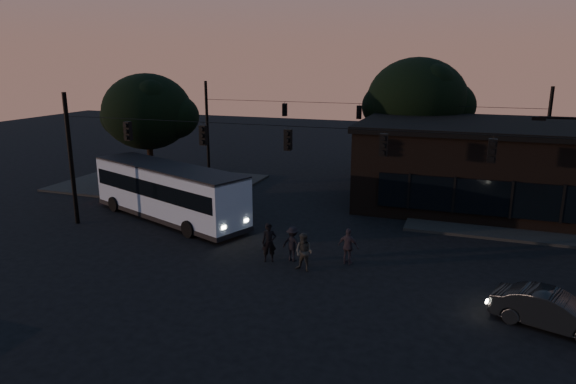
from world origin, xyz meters
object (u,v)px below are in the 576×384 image
(bus, at_px, (168,190))
(car, at_px, (553,311))
(pedestrian_c, at_px, (348,246))
(building, at_px, (483,164))
(pedestrian_a, at_px, (269,243))
(pedestrian_d, at_px, (293,244))
(pedestrian_b, at_px, (304,252))

(bus, xyz_separation_m, car, (19.70, -6.53, -1.15))
(bus, bearing_deg, pedestrian_c, 6.19)
(building, relative_size, bus, 1.32)
(pedestrian_a, distance_m, pedestrian_d, 1.12)
(building, relative_size, pedestrian_a, 8.21)
(bus, distance_m, car, 20.79)
(pedestrian_a, relative_size, pedestrian_b, 1.07)
(car, relative_size, pedestrian_a, 2.15)
(pedestrian_b, xyz_separation_m, pedestrian_d, (-0.87, 0.98, -0.04))
(bus, relative_size, pedestrian_c, 6.77)
(pedestrian_a, bearing_deg, pedestrian_c, -7.75)
(bus, bearing_deg, pedestrian_d, -0.47)
(car, bearing_deg, pedestrian_d, 93.06)
(car, height_order, pedestrian_b, pedestrian_b)
(pedestrian_d, bearing_deg, bus, -11.47)
(bus, distance_m, pedestrian_a, 9.07)
(bus, relative_size, car, 2.90)
(pedestrian_a, xyz_separation_m, pedestrian_d, (1.00, 0.49, -0.10))
(building, height_order, pedestrian_c, building)
(bus, relative_size, pedestrian_a, 6.22)
(building, bearing_deg, bus, -151.31)
(building, distance_m, pedestrian_d, 15.69)
(bus, distance_m, pedestrian_d, 9.79)
(bus, height_order, pedestrian_c, bus)
(bus, xyz_separation_m, pedestrian_d, (9.02, -3.66, -0.98))
(pedestrian_a, bearing_deg, pedestrian_b, -37.42)
(bus, xyz_separation_m, pedestrian_a, (8.02, -4.15, -0.88))
(building, relative_size, pedestrian_d, 9.17)
(bus, bearing_deg, pedestrian_a, -5.72)
(building, xyz_separation_m, pedestrian_b, (-7.47, -14.14, -1.83))
(pedestrian_b, xyz_separation_m, pedestrian_c, (1.69, 1.44, -0.02))
(pedestrian_b, distance_m, pedestrian_d, 1.31)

